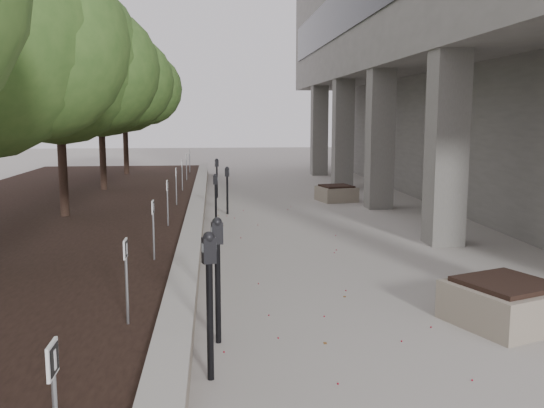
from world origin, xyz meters
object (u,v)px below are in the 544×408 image
crabapple_tree_5 (124,104)px  crabapple_tree_4 (100,101)px  parking_meter_2 (210,307)px  parking_meter_5 (217,178)px  planter_front (506,302)px  crabapple_tree_3 (59,96)px  parking_meter_3 (216,199)px  parking_meter_4 (227,190)px  parking_meter_1 (218,281)px  planter_back (336,193)px

crabapple_tree_5 → crabapple_tree_4: bearing=-90.0°
parking_meter_2 → parking_meter_5: parking_meter_2 is taller
parking_meter_2 → crabapple_tree_5: bearing=84.0°
parking_meter_2 → planter_front: (3.79, 1.29, -0.48)m
crabapple_tree_3 → crabapple_tree_5: 10.00m
planter_front → crabapple_tree_4: bearing=121.1°
parking_meter_3 → crabapple_tree_4: bearing=137.7°
parking_meter_2 → parking_meter_4: size_ratio=1.18×
crabapple_tree_3 → parking_meter_5: 7.13m
parking_meter_1 → parking_meter_4: (0.33, 9.44, -0.10)m
parking_meter_1 → parking_meter_2: parking_meter_2 is taller
parking_meter_4 → planter_front: (3.37, -9.15, -0.37)m
parking_meter_1 → crabapple_tree_4: bearing=95.8°
crabapple_tree_3 → parking_meter_2: crabapple_tree_3 is taller
crabapple_tree_4 → parking_meter_1: (3.44, -12.13, -2.36)m
parking_meter_3 → parking_meter_4: 1.67m
crabapple_tree_5 → parking_meter_5: crabapple_tree_5 is taller
crabapple_tree_4 → parking_meter_3: (3.46, -4.33, -2.48)m
parking_meter_2 → planter_front: parking_meter_2 is taller
parking_meter_2 → parking_meter_3: size_ratio=1.21×
crabapple_tree_4 → parking_meter_4: crabapple_tree_4 is taller
parking_meter_2 → planter_front: 4.03m
crabapple_tree_3 → planter_front: (7.15, -6.84, -2.83)m
crabapple_tree_5 → planter_front: (7.15, -16.84, -2.83)m
crabapple_tree_4 → crabapple_tree_3: bearing=-90.0°
crabapple_tree_4 → parking_meter_5: bearing=11.1°
parking_meter_3 → crabapple_tree_3: bearing=-159.9°
crabapple_tree_4 → crabapple_tree_5: same height
parking_meter_2 → parking_meter_4: 10.45m
parking_meter_2 → parking_meter_3: bearing=72.9°
crabapple_tree_3 → crabapple_tree_4: 5.00m
parking_meter_1 → planter_back: parking_meter_1 is taller
crabapple_tree_4 → parking_meter_4: size_ratio=4.14×
crabapple_tree_4 → parking_meter_4: bearing=-35.5°
crabapple_tree_3 → crabapple_tree_5: bearing=90.0°
planter_front → parking_meter_4: bearing=110.2°
parking_meter_3 → parking_meter_4: size_ratio=0.97×
crabapple_tree_3 → parking_meter_4: size_ratio=4.14×
planter_back → parking_meter_3: bearing=-134.5°
crabapple_tree_5 → planter_front: bearing=-67.0°
crabapple_tree_5 → parking_meter_2: bearing=-79.5°
parking_meter_3 → planter_front: parking_meter_3 is taller
crabapple_tree_4 → crabapple_tree_5: (0.00, 5.00, 0.00)m
crabapple_tree_3 → crabapple_tree_4: bearing=90.0°
parking_meter_1 → planter_front: (3.70, 0.29, -0.47)m
crabapple_tree_4 → parking_meter_1: 12.82m
crabapple_tree_5 → parking_meter_5: 6.09m
parking_meter_1 → planter_back: bearing=61.8°
crabapple_tree_5 → planter_front: crabapple_tree_5 is taller
parking_meter_4 → parking_meter_1: bearing=-80.9°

